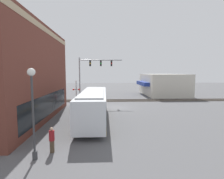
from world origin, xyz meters
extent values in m
plane|color=#565659|center=(0.00, 0.00, 0.00)|extent=(120.00, 120.00, 0.00)
cube|color=brown|center=(-6.39, 11.53, 4.91)|extent=(16.25, 8.06, 9.82)
cube|color=tan|center=(-6.39, 7.65, 9.27)|extent=(16.45, 0.36, 0.50)
cube|color=black|center=(-6.39, 7.55, 1.70)|extent=(13.65, 0.12, 2.20)
cube|color=beige|center=(14.20, -11.66, 2.33)|extent=(12.41, 8.32, 4.67)
cube|color=navy|center=(14.20, -6.95, 2.60)|extent=(8.68, 1.20, 0.80)
cube|color=silver|center=(-6.76, 2.80, 1.71)|extent=(12.14, 2.55, 2.57)
cube|color=black|center=(-6.76, 2.80, 2.09)|extent=(11.89, 2.59, 1.08)
cube|color=gold|center=(-6.76, 2.80, 0.59)|extent=(11.89, 2.58, 0.24)
cube|color=#A5A8AA|center=(-6.76, 2.80, 3.05)|extent=(10.32, 2.17, 0.12)
cylinder|color=black|center=(-2.89, 2.80, 0.50)|extent=(1.00, 2.57, 1.00)
cylinder|color=black|center=(-11.03, 2.80, 0.50)|extent=(1.00, 2.57, 1.00)
cylinder|color=gray|center=(3.83, 5.71, 3.73)|extent=(0.20, 0.20, 7.46)
cylinder|color=gray|center=(3.83, 2.25, 7.06)|extent=(0.16, 6.93, 0.16)
cube|color=black|center=(3.83, 3.98, 6.51)|extent=(0.30, 0.27, 0.90)
sphere|color=yellow|center=(3.66, 3.98, 6.51)|extent=(0.20, 0.20, 0.20)
cube|color=black|center=(3.83, 2.25, 6.51)|extent=(0.30, 0.27, 0.90)
sphere|color=green|center=(3.66, 2.25, 6.51)|extent=(0.20, 0.20, 0.20)
cube|color=black|center=(3.83, 0.52, 6.51)|extent=(0.30, 0.27, 0.90)
sphere|color=red|center=(3.66, 0.52, 6.51)|extent=(0.20, 0.20, 0.20)
cylinder|color=gray|center=(3.46, 6.26, 1.80)|extent=(0.14, 0.14, 3.60)
cube|color=white|center=(3.46, 6.26, 3.10)|extent=(1.41, 0.06, 1.41)
cube|color=white|center=(3.46, 6.26, 3.10)|extent=(1.41, 0.06, 1.41)
cylinder|color=#38383A|center=(3.46, 6.26, 2.30)|extent=(0.08, 0.90, 0.08)
sphere|color=red|center=(3.41, 5.81, 2.30)|extent=(0.28, 0.28, 0.28)
sphere|color=red|center=(3.41, 6.71, 2.30)|extent=(0.28, 0.28, 0.28)
cylinder|color=#38383A|center=(-15.05, 5.68, 0.25)|extent=(0.28, 0.28, 0.50)
cylinder|color=#38383A|center=(-15.05, 5.68, 2.42)|extent=(0.12, 0.12, 4.83)
sphere|color=white|center=(-15.05, 5.68, 5.05)|extent=(0.44, 0.44, 0.44)
cube|color=#332D28|center=(6.00, 0.00, 0.01)|extent=(2.60, 60.00, 0.03)
cube|color=#6B6056|center=(5.28, 0.00, 0.07)|extent=(0.07, 60.00, 0.15)
cube|color=#6B6056|center=(6.72, 0.00, 0.07)|extent=(0.07, 60.00, 0.15)
cube|color=#B7B7BC|center=(11.29, 2.80, 0.50)|extent=(4.32, 1.80, 0.49)
cube|color=black|center=(11.07, 2.80, 1.06)|extent=(2.37, 1.62, 0.61)
cylinder|color=black|center=(12.63, 2.80, 0.32)|extent=(0.64, 1.82, 0.64)
cylinder|color=black|center=(9.95, 2.80, 0.32)|extent=(0.64, 1.82, 0.64)
cube|color=slate|center=(18.32, 2.80, 0.53)|extent=(4.23, 1.80, 0.55)
cube|color=black|center=(18.11, 2.80, 1.14)|extent=(2.33, 1.62, 0.66)
cylinder|color=black|center=(19.63, 2.80, 0.32)|extent=(0.64, 1.82, 0.64)
cylinder|color=black|center=(17.01, 2.80, 0.32)|extent=(0.64, 1.82, 0.64)
cylinder|color=#473828|center=(-14.19, 4.95, 0.39)|extent=(0.28, 0.28, 0.77)
cylinder|color=maroon|center=(-14.19, 4.95, 1.09)|extent=(0.34, 0.34, 0.64)
sphere|color=tan|center=(-14.19, 4.95, 1.52)|extent=(0.21, 0.21, 0.21)
cylinder|color=black|center=(3.00, 5.44, 0.41)|extent=(0.28, 0.28, 0.82)
cylinder|color=maroon|center=(3.00, 5.44, 1.16)|extent=(0.34, 0.34, 0.68)
sphere|color=tan|center=(3.00, 5.44, 1.61)|extent=(0.22, 0.22, 0.22)
camera|label=1|loc=(-24.92, 1.62, 5.02)|focal=28.00mm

